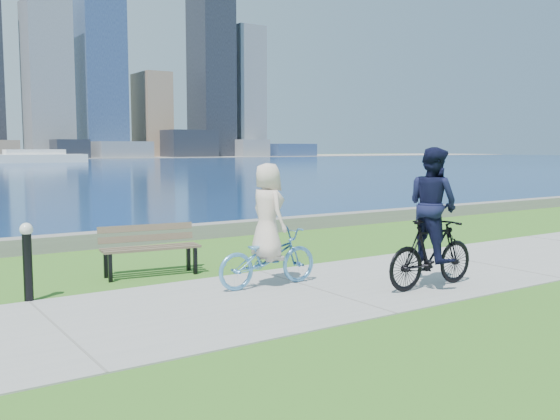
# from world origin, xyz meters

# --- Properties ---
(ground) EXTENTS (320.00, 320.00, 0.00)m
(ground) POSITION_xyz_m (0.00, 0.00, 0.00)
(ground) COLOR #2F631A
(ground) RESTS_ON ground
(concrete_path) EXTENTS (80.00, 3.50, 0.02)m
(concrete_path) POSITION_xyz_m (0.00, 0.00, 0.01)
(concrete_path) COLOR gray
(concrete_path) RESTS_ON ground
(seawall) EXTENTS (90.00, 0.50, 0.35)m
(seawall) POSITION_xyz_m (0.00, 6.20, 0.17)
(seawall) COLOR slate
(seawall) RESTS_ON ground
(ferry_far) EXTENTS (14.40, 4.11, 1.95)m
(ferry_far) POSITION_xyz_m (15.32, 88.32, 0.81)
(ferry_far) COLOR silver
(ferry_far) RESTS_ON ground
(park_bench) EXTENTS (1.78, 0.80, 0.89)m
(park_bench) POSITION_xyz_m (-1.76, 2.62, 0.54)
(park_bench) COLOR black
(park_bench) RESTS_ON ground
(bollard_lamp) EXTENTS (0.19, 0.19, 1.17)m
(bollard_lamp) POSITION_xyz_m (-3.99, 1.78, 0.67)
(bollard_lamp) COLOR black
(bollard_lamp) RESTS_ON ground
(cyclist_woman) EXTENTS (0.65, 1.80, 2.00)m
(cyclist_woman) POSITION_xyz_m (-0.55, 0.63, 0.76)
(cyclist_woman) COLOR #579BD3
(cyclist_woman) RESTS_ON ground
(cyclist_man) EXTENTS (0.68, 1.85, 2.25)m
(cyclist_man) POSITION_xyz_m (1.59, -0.91, 0.96)
(cyclist_man) COLOR black
(cyclist_man) RESTS_ON ground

